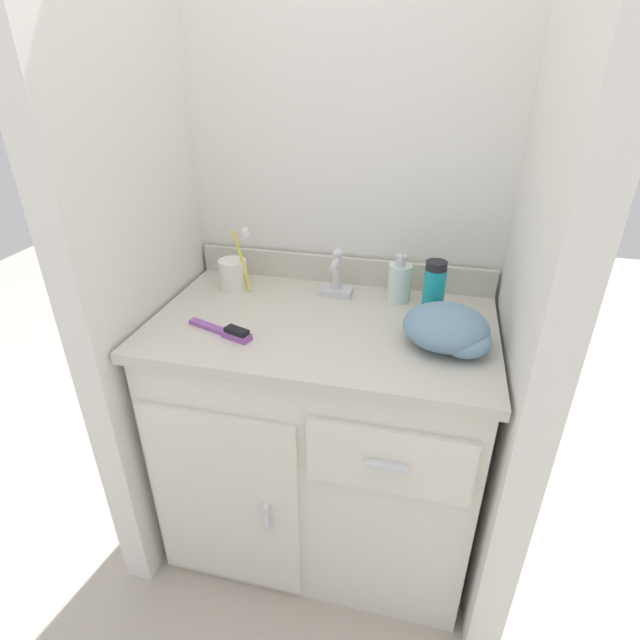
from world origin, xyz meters
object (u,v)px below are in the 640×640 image
at_px(toothbrush_cup, 234,273).
at_px(shaving_cream_can, 434,289).
at_px(hairbrush, 227,332).
at_px(hand_towel, 450,330).
at_px(soap_dispenser, 399,282).

xyz_separation_m(toothbrush_cup, shaving_cream_can, (0.59, -0.04, 0.03)).
relative_size(hairbrush, hand_towel, 0.91).
height_order(soap_dispenser, shaving_cream_can, shaving_cream_can).
bearing_deg(hairbrush, soap_dispenser, 56.40).
height_order(toothbrush_cup, soap_dispenser, toothbrush_cup).
xyz_separation_m(shaving_cream_can, hand_towel, (0.05, -0.16, -0.03)).
xyz_separation_m(toothbrush_cup, soap_dispenser, (0.49, 0.03, 0.01)).
xyz_separation_m(toothbrush_cup, hand_towel, (0.64, -0.19, -0.00)).
distance_m(soap_dispenser, hairbrush, 0.50).
bearing_deg(soap_dispenser, hairbrush, -142.42).
height_order(toothbrush_cup, hand_towel, toothbrush_cup).
bearing_deg(shaving_cream_can, toothbrush_cup, 176.52).
distance_m(toothbrush_cup, shaving_cream_can, 0.59).
distance_m(toothbrush_cup, hand_towel, 0.66).
bearing_deg(toothbrush_cup, hairbrush, -71.20).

